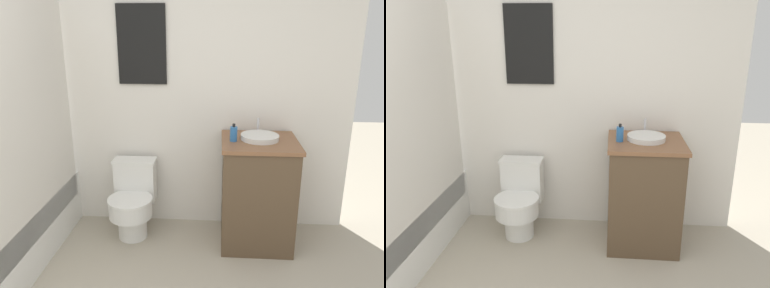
% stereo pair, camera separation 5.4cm
% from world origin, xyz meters
% --- Properties ---
extents(wall_back, '(3.49, 0.07, 2.50)m').
position_xyz_m(wall_back, '(-0.00, 2.09, 1.26)').
color(wall_back, white).
rests_on(wall_back, ground_plane).
extents(shower_area, '(0.57, 1.47, 1.98)m').
position_xyz_m(shower_area, '(-0.94, 1.33, 0.30)').
color(shower_area, white).
rests_on(shower_area, ground_plane).
extents(toilet, '(0.37, 0.51, 0.65)m').
position_xyz_m(toilet, '(-0.11, 1.80, 0.32)').
color(toilet, white).
rests_on(toilet, ground_plane).
extents(vanity, '(0.60, 0.58, 0.90)m').
position_xyz_m(vanity, '(0.94, 1.76, 0.45)').
color(vanity, brown).
rests_on(vanity, ground_plane).
extents(sink, '(0.30, 0.34, 0.13)m').
position_xyz_m(sink, '(0.94, 1.78, 0.92)').
color(sink, white).
rests_on(sink, vanity).
extents(soap_bottle, '(0.06, 0.06, 0.14)m').
position_xyz_m(soap_bottle, '(0.73, 1.72, 0.96)').
color(soap_bottle, '#2D6BB2').
rests_on(soap_bottle, vanity).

